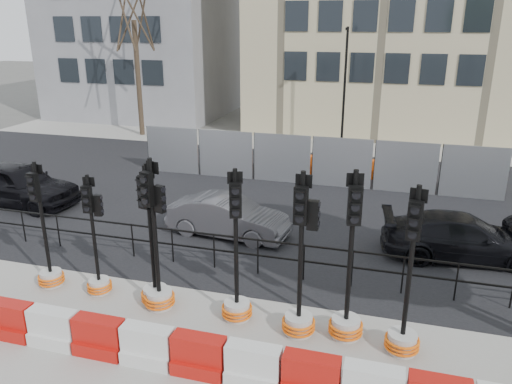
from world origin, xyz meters
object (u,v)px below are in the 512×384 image
(traffic_signal_d, at_px, (158,275))
(traffic_signal_a, at_px, (48,262))
(traffic_signal_h, at_px, (404,321))
(car_a, at_px, (18,184))
(car_c, at_px, (462,237))

(traffic_signal_d, bearing_deg, traffic_signal_a, -166.07)
(traffic_signal_h, bearing_deg, traffic_signal_a, -171.80)
(traffic_signal_d, xyz_separation_m, traffic_signal_h, (5.36, -0.16, -0.12))
(car_a, height_order, car_c, car_a)
(traffic_signal_h, bearing_deg, traffic_signal_d, -171.19)
(traffic_signal_d, distance_m, traffic_signal_h, 5.36)
(traffic_signal_h, height_order, car_a, traffic_signal_h)
(traffic_signal_a, height_order, car_c, traffic_signal_a)
(traffic_signal_a, bearing_deg, traffic_signal_d, -1.48)
(car_a, relative_size, car_c, 1.03)
(car_c, bearing_deg, traffic_signal_a, 107.52)
(traffic_signal_a, relative_size, traffic_signal_d, 0.90)
(traffic_signal_a, bearing_deg, car_c, 25.92)
(traffic_signal_a, bearing_deg, car_a, 137.93)
(traffic_signal_h, height_order, car_c, traffic_signal_h)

